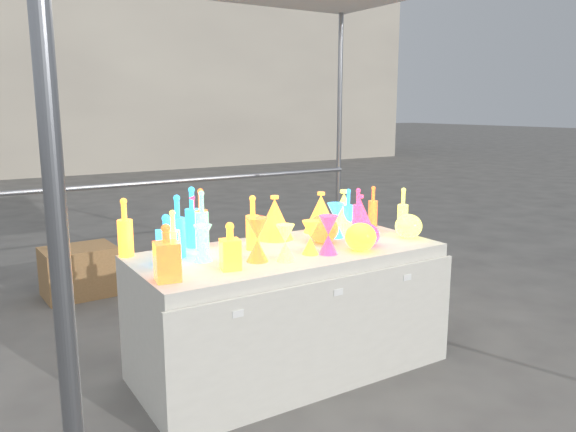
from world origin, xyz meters
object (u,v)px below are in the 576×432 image
cardboard_box_closed (79,271)px  decanter_0 (230,246)px  lampshade_0 (275,217)px  bottle_0 (125,227)px  hourglass_0 (257,240)px  display_table (289,310)px  globe_0 (361,239)px

cardboard_box_closed → decanter_0: 2.40m
decanter_0 → lampshade_0: lampshade_0 is taller
bottle_0 → hourglass_0: size_ratio=1.37×
decanter_0 → bottle_0: bearing=137.4°
display_table → bottle_0: bearing=157.1°
bottle_0 → globe_0: (1.19, -0.60, -0.09)m
bottle_0 → hourglass_0: (0.57, -0.48, -0.05)m
cardboard_box_closed → bottle_0: size_ratio=1.74×
bottle_0 → globe_0: bottle_0 is taller
display_table → hourglass_0: size_ratio=7.64×
bottle_0 → globe_0: size_ratio=1.81×
cardboard_box_closed → globe_0: (1.12, -2.34, 0.61)m
cardboard_box_closed → hourglass_0: (0.50, -2.22, 0.66)m
bottle_0 → decanter_0: 0.66m
decanter_0 → globe_0: 0.81m
decanter_0 → hourglass_0: (0.19, 0.06, -0.00)m
cardboard_box_closed → hourglass_0: bearing=-80.2°
cardboard_box_closed → lampshade_0: 2.11m
hourglass_0 → globe_0: 0.63m
cardboard_box_closed → hourglass_0: 2.37m
bottle_0 → hourglass_0: 0.75m
lampshade_0 → decanter_0: bearing=-134.0°
bottle_0 → hourglass_0: bearing=-40.0°
display_table → decanter_0: size_ratio=7.40×
display_table → hourglass_0: bearing=-156.5°
bottle_0 → hourglass_0: bottle_0 is taller
cardboard_box_closed → bottle_0: bearing=-95.3°
display_table → bottle_0: bottle_0 is taller
bottle_0 → decanter_0: bearing=-55.1°
hourglass_0 → display_table: bearing=23.5°
globe_0 → bottle_0: bearing=153.2°
cardboard_box_closed → globe_0: 2.66m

